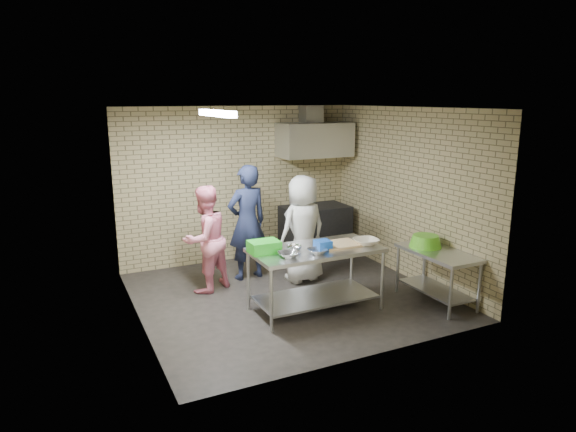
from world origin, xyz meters
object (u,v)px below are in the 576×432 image
object	(u,v)px
prep_table	(315,279)
bottle_green	(331,143)
blue_tub	(323,245)
woman_white	(303,229)
bottle_red	(312,143)
green_crate	(264,247)
woman_pink	(205,239)
stove	(315,230)
green_basin	(425,241)
man_navy	(247,222)
side_counter	(436,277)

from	to	relation	value
prep_table	bottle_green	xyz separation A→B (m)	(1.67, 2.49, 1.58)
blue_tub	woman_white	size ratio (longest dim) A/B	0.12
prep_table	blue_tub	distance (m)	0.51
bottle_red	woman_white	xyz separation A→B (m)	(-0.90, -1.40, -1.19)
green_crate	woman_pink	distance (m)	1.30
blue_tub	prep_table	bearing A→B (deg)	116.57
stove	woman_white	xyz separation A→B (m)	(-0.85, -1.16, 0.39)
green_basin	woman_pink	bearing A→B (deg)	150.25
man_navy	woman_pink	world-z (taller)	man_navy
green_crate	woman_white	xyz separation A→B (m)	(1.07, 0.97, -0.11)
stove	blue_tub	size ratio (longest dim) A/B	6.18
prep_table	man_navy	distance (m)	1.68
stove	man_navy	distance (m)	1.79
prep_table	woman_white	size ratio (longest dim) A/B	1.04
green_basin	prep_table	bearing A→B (deg)	171.21
woman_white	bottle_red	bearing A→B (deg)	-132.62
green_crate	woman_white	distance (m)	1.45
side_counter	bottle_green	bearing A→B (deg)	90.00
stove	blue_tub	bearing A→B (deg)	-116.48
green_crate	blue_tub	xyz separation A→B (m)	(0.75, -0.22, -0.01)
green_basin	bottle_red	distance (m)	3.01
stove	green_basin	world-z (taller)	green_basin
green_crate	green_basin	bearing A→B (deg)	-9.07
woman_white	prep_table	bearing A→B (deg)	61.44
bottle_red	man_navy	world-z (taller)	bottle_red
stove	green_crate	distance (m)	2.91
prep_table	side_counter	size ratio (longest dim) A/B	1.46
woman_pink	side_counter	bearing A→B (deg)	120.93
man_navy	woman_pink	distance (m)	0.80
prep_table	green_crate	distance (m)	0.88
bottle_red	prep_table	bearing A→B (deg)	-117.04
blue_tub	side_counter	bearing A→B (deg)	-14.04
man_navy	woman_white	xyz separation A→B (m)	(0.74, -0.48, -0.07)
side_counter	green_crate	xyz separation A→B (m)	(-2.37, 0.62, 0.58)
man_navy	green_basin	bearing A→B (deg)	130.45
green_crate	bottle_red	xyz separation A→B (m)	(1.97, 2.37, 1.08)
prep_table	bottle_red	world-z (taller)	bottle_red
blue_tub	woman_pink	distance (m)	1.86
blue_tub	man_navy	size ratio (longest dim) A/B	0.11
bottle_red	bottle_green	xyz separation A→B (m)	(0.40, 0.00, -0.01)
man_navy	woman_pink	xyz separation A→B (m)	(-0.76, -0.24, -0.12)
green_basin	woman_white	distance (m)	1.86
bottle_red	bottle_green	world-z (taller)	bottle_red
prep_table	green_basin	size ratio (longest dim) A/B	3.80
prep_table	bottle_green	bearing A→B (deg)	56.13
prep_table	bottle_red	size ratio (longest dim) A/B	9.70
green_crate	woman_white	bearing A→B (deg)	42.21
side_counter	bottle_red	world-z (taller)	bottle_red
bottle_green	woman_pink	distance (m)	3.26
side_counter	man_navy	distance (m)	2.96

